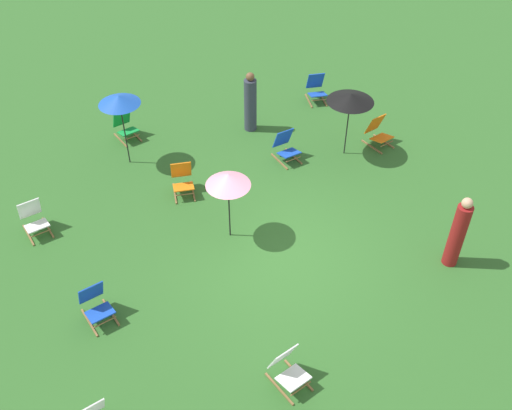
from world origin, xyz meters
The scene contains 14 objects.
ground_plane centered at (0.00, 0.00, 0.00)m, with size 40.00×40.00×0.00m, color #2D6026.
deckchair_0 centered at (3.87, 5.23, 0.37)m, with size 0.65×0.85×0.83m.
deckchair_1 centered at (1.72, 3.04, 0.37)m, with size 0.54×0.80×0.83m.
deckchair_2 centered at (4.21, 2.57, 0.37)m, with size 0.61×0.83×0.83m.
deckchair_3 centered at (-4.53, 3.03, 0.37)m, with size 0.58×0.82×0.83m.
deckchair_4 centered at (-1.27, -2.71, 0.37)m, with size 0.62×0.84×0.83m.
deckchair_5 centered at (-3.88, 0.08, 0.37)m, with size 0.59×0.83×0.83m.
deckchair_6 centered at (-1.70, 5.74, 0.37)m, with size 0.61×0.83×0.83m.
deckchair_8 centered at (-1.11, 2.91, 0.37)m, with size 0.64×0.85×0.83m.
umbrella_0 centered at (-1.95, 4.62, 1.82)m, with size 1.00×1.00×1.94m.
umbrella_1 centered at (3.21, 2.59, 1.66)m, with size 1.17×1.17×1.77m.
umbrella_2 centered at (-0.70, 1.06, 1.56)m, with size 0.95×0.95×1.70m.
person_0 centered at (3.13, -1.68, 0.83)m, with size 0.42×0.42×1.75m.
person_1 centered at (1.49, 4.68, 0.80)m, with size 0.40×0.40×1.71m.
Camera 1 is at (-4.18, -7.55, 8.99)m, focal length 40.87 mm.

